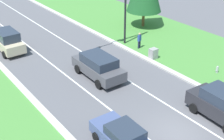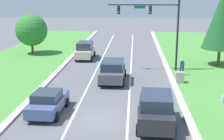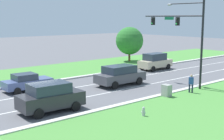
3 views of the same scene
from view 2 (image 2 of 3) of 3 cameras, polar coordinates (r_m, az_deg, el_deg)
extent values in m
plane|color=#5B5B60|center=(20.16, -2.26, -9.07)|extent=(160.00, 160.00, 0.00)
cube|color=beige|center=(20.32, 13.98, -9.07)|extent=(0.50, 90.00, 0.15)
cube|color=beige|center=(21.47, -17.58, -8.05)|extent=(0.50, 90.00, 0.15)
cube|color=white|center=(20.42, -7.35, -8.85)|extent=(0.14, 81.00, 0.01)
cube|color=white|center=(20.05, 2.92, -9.21)|extent=(0.14, 81.00, 0.01)
cylinder|color=black|center=(32.02, 11.91, 6.89)|extent=(0.20, 0.20, 8.16)
cylinder|color=black|center=(31.53, 5.75, 11.78)|extent=(6.95, 0.12, 0.12)
cube|color=#147042|center=(31.53, 5.10, 11.39)|extent=(1.10, 0.04, 0.28)
cube|color=black|center=(31.58, 7.01, 10.84)|extent=(0.28, 0.32, 0.80)
sphere|color=#2D2D2D|center=(31.40, 7.04, 11.24)|extent=(0.16, 0.16, 0.16)
sphere|color=#2D2D2D|center=(31.41, 7.03, 10.82)|extent=(0.16, 0.16, 0.16)
sphere|color=#23D647|center=(31.42, 7.01, 10.40)|extent=(0.16, 0.16, 0.16)
cube|color=black|center=(31.58, 1.23, 10.94)|extent=(0.28, 0.32, 0.80)
sphere|color=#2D2D2D|center=(31.40, 1.22, 11.34)|extent=(0.16, 0.16, 0.16)
sphere|color=#2D2D2D|center=(31.42, 1.22, 10.92)|extent=(0.16, 0.16, 0.16)
sphere|color=#23D647|center=(31.43, 1.21, 10.50)|extent=(0.16, 0.16, 0.16)
cube|color=beige|center=(38.03, -4.91, 3.23)|extent=(1.89, 4.65, 0.89)
cube|color=#283342|center=(37.76, -4.96, 4.49)|extent=(1.69, 2.79, 0.85)
cylinder|color=black|center=(39.39, -3.26, 2.98)|extent=(0.24, 0.70, 0.70)
cylinder|color=black|center=(39.65, -5.89, 3.00)|extent=(0.24, 0.70, 0.70)
cylinder|color=black|center=(36.59, -3.81, 2.11)|extent=(0.24, 0.70, 0.70)
cylinder|color=black|center=(36.87, -6.63, 2.14)|extent=(0.24, 0.70, 0.70)
cube|color=#4C4C51|center=(28.23, 0.14, -0.53)|extent=(2.14, 5.11, 0.85)
cube|color=#283342|center=(27.92, 0.12, 0.97)|extent=(1.91, 3.07, 0.73)
cylinder|color=black|center=(29.80, 2.34, -0.60)|extent=(0.25, 0.75, 0.75)
cylinder|color=black|center=(29.96, -1.56, -0.51)|extent=(0.25, 0.75, 0.75)
cylinder|color=black|center=(26.77, 2.03, -2.30)|extent=(0.25, 0.75, 0.75)
cylinder|color=black|center=(26.94, -2.30, -2.20)|extent=(0.25, 0.75, 0.75)
cube|color=#28282D|center=(19.15, 7.99, -7.79)|extent=(2.25, 4.61, 0.98)
cube|color=#283342|center=(18.74, 8.08, -5.48)|extent=(1.96, 2.80, 0.73)
cylinder|color=black|center=(20.68, 10.67, -7.67)|extent=(0.27, 0.70, 0.69)
cylinder|color=black|center=(20.63, 5.09, -7.52)|extent=(0.27, 0.70, 0.69)
cylinder|color=black|center=(18.11, 11.22, -10.94)|extent=(0.27, 0.70, 0.69)
cylinder|color=black|center=(18.05, 4.78, -10.79)|extent=(0.27, 0.70, 0.69)
cube|color=#475684|center=(21.42, -11.55, -6.01)|extent=(1.97, 4.37, 0.72)
cube|color=#283342|center=(20.98, -11.84, -4.62)|extent=(1.72, 1.99, 0.55)
cylinder|color=black|center=(22.51, -8.29, -5.84)|extent=(0.26, 0.63, 0.62)
cylinder|color=black|center=(23.00, -12.68, -5.60)|extent=(0.26, 0.63, 0.62)
cylinder|color=black|center=(20.10, -10.15, -8.41)|extent=(0.26, 0.63, 0.62)
cylinder|color=black|center=(20.66, -15.02, -8.05)|extent=(0.26, 0.63, 0.62)
cube|color=#9E9E99|center=(28.31, 12.25, -1.38)|extent=(0.70, 0.60, 1.06)
cylinder|color=#232842|center=(30.86, 12.40, -0.32)|extent=(0.14, 0.14, 0.84)
cylinder|color=#232842|center=(30.97, 12.84, -0.30)|extent=(0.14, 0.14, 0.84)
cube|color=#2D4C99|center=(30.74, 12.69, 0.99)|extent=(0.43, 0.32, 0.60)
sphere|color=tan|center=(30.65, 12.74, 1.79)|extent=(0.22, 0.22, 0.22)
cylinder|color=#B7B7BC|center=(23.96, 19.63, -5.38)|extent=(0.20, 0.20, 0.55)
sphere|color=#B7B7BC|center=(23.86, 19.70, -4.62)|extent=(0.18, 0.18, 0.18)
cylinder|color=#B7B7BC|center=(23.92, 19.36, -5.32)|extent=(0.10, 0.09, 0.09)
cylinder|color=brown|center=(36.17, 18.93, 2.23)|extent=(0.32, 0.32, 1.93)
cone|color=#1E5628|center=(35.60, 19.46, 8.76)|extent=(3.97, 3.97, 6.35)
cylinder|color=brown|center=(42.16, -14.34, 3.93)|extent=(0.32, 0.32, 1.61)
sphere|color=#2D752D|center=(41.82, -14.53, 7.08)|extent=(4.10, 4.10, 4.10)
camera|label=1|loc=(17.39, -59.84, 22.55)|focal=50.00mm
camera|label=3|loc=(21.54, 74.15, 0.10)|focal=50.00mm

